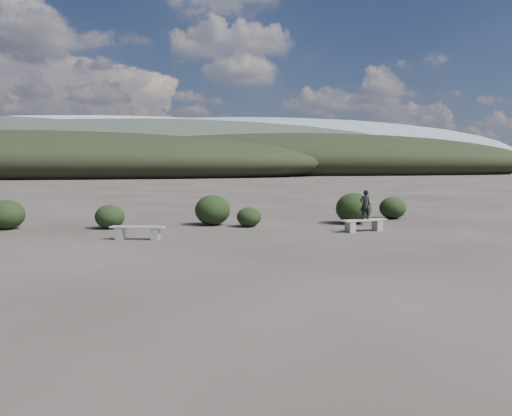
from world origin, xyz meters
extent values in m
plane|color=#2F2824|center=(0.00, 0.00, 0.00)|extent=(1200.00, 1200.00, 0.00)
cube|color=gray|center=(-4.55, 5.80, 0.18)|extent=(0.31, 0.37, 0.37)
cube|color=gray|center=(-3.48, 5.50, 0.18)|extent=(0.31, 0.37, 0.37)
cube|color=gray|center=(-4.01, 5.65, 0.39)|extent=(1.70, 0.79, 0.05)
cube|color=gray|center=(2.99, 5.93, 0.19)|extent=(0.30, 0.37, 0.37)
cube|color=gray|center=(4.09, 6.18, 0.19)|extent=(0.30, 0.37, 0.37)
cube|color=gray|center=(3.54, 6.05, 0.40)|extent=(1.72, 0.71, 0.05)
imported|color=black|center=(3.57, 6.06, 0.93)|extent=(0.37, 0.25, 1.01)
ellipsoid|color=black|center=(-5.09, 8.60, 0.43)|extent=(1.05, 1.05, 0.86)
ellipsoid|color=black|center=(-1.35, 8.94, 0.58)|extent=(1.34, 1.34, 1.15)
ellipsoid|color=black|center=(-0.09, 8.14, 0.36)|extent=(0.91, 0.91, 0.73)
ellipsoid|color=black|center=(4.08, 8.29, 0.61)|extent=(1.38, 1.38, 1.21)
ellipsoid|color=black|center=(6.41, 9.68, 0.46)|extent=(1.11, 1.11, 0.93)
ellipsoid|color=black|center=(-8.67, 9.13, 0.52)|extent=(1.24, 1.24, 1.05)
ellipsoid|color=black|center=(-25.00, 90.00, 2.70)|extent=(110.00, 40.00, 12.00)
ellipsoid|color=black|center=(35.00, 110.00, 3.15)|extent=(120.00, 44.00, 14.00)
ellipsoid|color=#2B352C|center=(0.00, 160.00, 5.40)|extent=(190.00, 64.00, 24.00)
ellipsoid|color=slate|center=(70.00, 300.00, 9.90)|extent=(340.00, 110.00, 44.00)
ellipsoid|color=#949DA6|center=(-30.00, 400.00, 12.60)|extent=(460.00, 140.00, 56.00)
camera|label=1|loc=(-3.43, -9.87, 2.27)|focal=35.00mm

